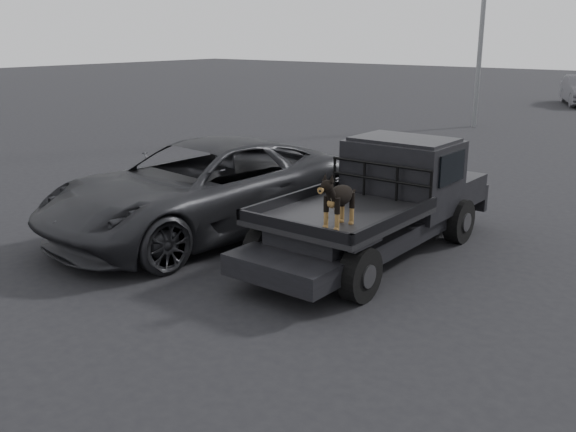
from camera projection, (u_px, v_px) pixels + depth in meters
The scene contains 6 objects.
ground at pixel (300, 309), 8.39m from camera, with size 120.00×120.00×0.00m, color black.
flatbed_ute at pixel (372, 228), 10.31m from camera, with size 2.00×5.40×0.92m, color black, non-canonical shape.
ute_cab at pixel (403, 164), 10.78m from camera, with size 1.72×1.30×0.88m, color black, non-canonical shape.
headache_rack at pixel (380, 181), 10.26m from camera, with size 1.80×0.08×0.55m, color black, non-canonical shape.
dog at pixel (339, 200), 8.73m from camera, with size 0.32×0.60×0.74m, color black, non-canonical shape.
parked_suv at pixel (203, 188), 11.37m from camera, with size 2.73×5.93×1.65m, color #28292C.
Camera 1 is at (4.63, -6.19, 3.49)m, focal length 40.00 mm.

